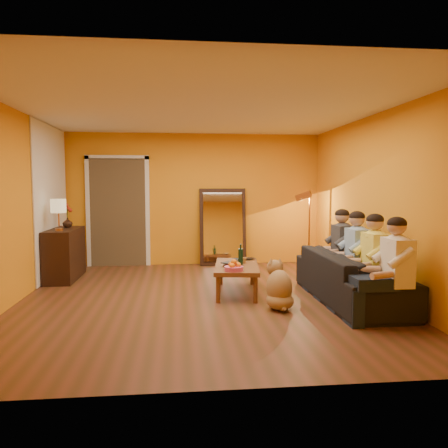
{
  "coord_description": "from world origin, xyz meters",
  "views": [
    {
      "loc": [
        -0.33,
        -5.97,
        1.57
      ],
      "look_at": [
        0.35,
        0.5,
        1.0
      ],
      "focal_mm": 35.0,
      "sensor_mm": 36.0,
      "label": 1
    }
  ],
  "objects": [
    {
      "name": "room_shell",
      "position": [
        0.0,
        0.37,
        1.3
      ],
      "size": [
        5.0,
        5.5,
        2.6
      ],
      "color": "brown",
      "rests_on": "ground"
    },
    {
      "name": "white_accent",
      "position": [
        -2.48,
        1.75,
        1.3
      ],
      "size": [
        0.02,
        1.9,
        2.58
      ],
      "primitive_type": "cube",
      "color": "white",
      "rests_on": "wall_left"
    },
    {
      "name": "doorway_recess",
      "position": [
        -1.5,
        2.83,
        1.05
      ],
      "size": [
        1.06,
        0.3,
        2.1
      ],
      "primitive_type": "cube",
      "color": "#3F2D19",
      "rests_on": "floor"
    },
    {
      "name": "door_jamb_left",
      "position": [
        -2.07,
        2.71,
        1.05
      ],
      "size": [
        0.08,
        0.06,
        2.2
      ],
      "primitive_type": "cube",
      "color": "white",
      "rests_on": "wall_back"
    },
    {
      "name": "door_jamb_right",
      "position": [
        -0.93,
        2.71,
        1.05
      ],
      "size": [
        0.08,
        0.06,
        2.2
      ],
      "primitive_type": "cube",
      "color": "white",
      "rests_on": "wall_back"
    },
    {
      "name": "door_header",
      "position": [
        -1.5,
        2.71,
        2.12
      ],
      "size": [
        1.22,
        0.06,
        0.08
      ],
      "primitive_type": "cube",
      "color": "white",
      "rests_on": "wall_back"
    },
    {
      "name": "mirror_frame",
      "position": [
        0.55,
        2.63,
        0.76
      ],
      "size": [
        0.92,
        0.27,
        1.51
      ],
      "primitive_type": "cube",
      "rotation": [
        -0.14,
        0.0,
        0.0
      ],
      "color": "black",
      "rests_on": "floor"
    },
    {
      "name": "mirror_glass",
      "position": [
        0.55,
        2.59,
        0.76
      ],
      "size": [
        0.78,
        0.21,
        1.35
      ],
      "primitive_type": "cube",
      "rotation": [
        -0.14,
        0.0,
        0.0
      ],
      "color": "white",
      "rests_on": "mirror_frame"
    },
    {
      "name": "sideboard",
      "position": [
        -2.24,
        1.55,
        0.42
      ],
      "size": [
        0.44,
        1.18,
        0.85
      ],
      "primitive_type": "cube",
      "color": "black",
      "rests_on": "floor"
    },
    {
      "name": "table_lamp",
      "position": [
        -2.24,
        1.25,
        1.1
      ],
      "size": [
        0.24,
        0.24,
        0.51
      ],
      "primitive_type": null,
      "color": "beige",
      "rests_on": "sideboard"
    },
    {
      "name": "sofa",
      "position": [
        2.0,
        -0.32,
        0.33
      ],
      "size": [
        2.28,
        0.89,
        0.66
      ],
      "primitive_type": "imported",
      "rotation": [
        0.0,
        0.0,
        1.57
      ],
      "color": "black",
      "rests_on": "floor"
    },
    {
      "name": "coffee_table",
      "position": [
        0.51,
        0.28,
        0.21
      ],
      "size": [
        0.77,
        1.29,
        0.42
      ],
      "primitive_type": null,
      "rotation": [
        0.0,
        0.0,
        -0.13
      ],
      "color": "brown",
      "rests_on": "floor"
    },
    {
      "name": "floor_lamp",
      "position": [
        2.1,
        1.91,
        0.72
      ],
      "size": [
        0.37,
        0.34,
        1.44
      ],
      "primitive_type": null,
      "rotation": [
        0.0,
        0.0,
        -0.4
      ],
      "color": "#BB7236",
      "rests_on": "floor"
    },
    {
      "name": "dog",
      "position": [
        0.95,
        -0.59,
        0.32
      ],
      "size": [
        0.54,
        0.64,
        0.64
      ],
      "primitive_type": null,
      "rotation": [
        0.0,
        0.0,
        -0.41
      ],
      "color": "#A47C4A",
      "rests_on": "floor"
    },
    {
      "name": "person_far_left",
      "position": [
        2.13,
        -1.32,
        0.61
      ],
      "size": [
        0.7,
        0.44,
        1.22
      ],
      "primitive_type": null,
      "color": "white",
      "rests_on": "sofa"
    },
    {
      "name": "person_mid_left",
      "position": [
        2.13,
        -0.77,
        0.61
      ],
      "size": [
        0.7,
        0.44,
        1.22
      ],
      "primitive_type": null,
      "color": "#F8EB52",
      "rests_on": "sofa"
    },
    {
      "name": "person_mid_right",
      "position": [
        2.13,
        -0.22,
        0.61
      ],
      "size": [
        0.7,
        0.44,
        1.22
      ],
      "primitive_type": null,
      "color": "#8AADD6",
      "rests_on": "sofa"
    },
    {
      "name": "person_far_right",
      "position": [
        2.13,
        0.33,
        0.61
      ],
      "size": [
        0.7,
        0.44,
        1.22
      ],
      "primitive_type": null,
      "color": "#343439",
      "rests_on": "sofa"
    },
    {
      "name": "fruit_bowl",
      "position": [
        0.41,
        -0.17,
        0.5
      ],
      "size": [
        0.26,
        0.26,
        0.16
      ],
      "primitive_type": null,
      "color": "#D44A76",
      "rests_on": "coffee_table"
    },
    {
      "name": "wine_bottle",
      "position": [
        0.56,
        0.23,
        0.58
      ],
      "size": [
        0.07,
        0.07,
        0.31
      ],
      "primitive_type": "cylinder",
      "color": "black",
      "rests_on": "coffee_table"
    },
    {
      "name": "tumbler",
      "position": [
        0.63,
        0.4,
        0.46
      ],
      "size": [
        0.09,
        0.09,
        0.08
      ],
      "primitive_type": "imported",
      "rotation": [
        0.0,
        0.0,
        -0.05
      ],
      "color": "#B27F3F",
      "rests_on": "coffee_table"
    },
    {
      "name": "laptop",
      "position": [
        0.69,
        0.63,
        0.43
      ],
      "size": [
        0.39,
        0.29,
        0.03
      ],
      "primitive_type": "imported",
      "rotation": [
        0.0,
        0.0,
        0.21
      ],
      "color": "black",
      "rests_on": "coffee_table"
    },
    {
      "name": "book_lower",
      "position": [
        0.33,
        0.08,
        0.43
      ],
      "size": [
        0.23,
        0.27,
        0.02
      ],
      "primitive_type": "imported",
      "rotation": [
        0.0,
        0.0,
        0.25
      ],
      "color": "black",
      "rests_on": "coffee_table"
    },
    {
      "name": "book_mid",
      "position": [
        0.34,
        0.09,
        0.45
      ],
      "size": [
        0.21,
        0.27,
        0.02
      ],
      "primitive_type": "imported",
      "rotation": [
        0.0,
        0.0,
        0.1
      ],
      "color": "#A22812",
      "rests_on": "book_lower"
    },
    {
      "name": "book_upper",
      "position": [
        0.33,
        0.07,
        0.47
      ],
      "size": [
        0.26,
        0.27,
        0.02
      ],
      "primitive_type": "imported",
      "rotation": [
        0.0,
        0.0,
        0.72
      ],
      "color": "black",
      "rests_on": "book_mid"
    },
    {
      "name": "vase",
      "position": [
        -2.24,
        1.8,
        0.94
      ],
      "size": [
        0.17,
        0.17,
        0.17
      ],
      "primitive_type": "imported",
      "color": "black",
      "rests_on": "sideboard"
    },
    {
      "name": "flowers",
      "position": [
        -2.24,
        1.8,
        1.18
      ],
      "size": [
        0.17,
        0.17,
        0.42
      ],
      "primitive_type": null,
      "color": "#A22812",
      "rests_on": "vase"
    }
  ]
}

